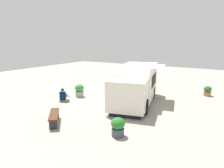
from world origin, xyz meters
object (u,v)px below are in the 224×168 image
(person_customer, at_px, (63,97))
(planter_flowering_side, at_px, (79,90))
(food_truck, at_px, (136,85))
(plaza_bench, at_px, (54,116))
(planter_flowering_far, at_px, (207,91))
(planter_flowering_near, at_px, (118,127))

(person_customer, height_order, planter_flowering_side, planter_flowering_side)
(food_truck, bearing_deg, plaza_bench, 70.14)
(food_truck, xyz_separation_m, planter_flowering_far, (-3.60, -4.10, -0.73))
(plaza_bench, bearing_deg, person_customer, -52.24)
(person_customer, relative_size, planter_flowering_far, 1.21)
(person_customer, relative_size, planter_flowering_near, 1.09)
(planter_flowering_near, relative_size, planter_flowering_far, 1.11)
(plaza_bench, bearing_deg, planter_flowering_side, -64.04)
(planter_flowering_side, bearing_deg, food_truck, -169.72)
(planter_flowering_near, distance_m, planter_flowering_side, 6.51)
(person_customer, bearing_deg, plaza_bench, 127.76)
(food_truck, xyz_separation_m, planter_flowering_near, (-1.37, 4.56, -0.68))
(person_customer, distance_m, plaza_bench, 3.55)
(planter_flowering_side, bearing_deg, plaza_bench, 115.96)
(planter_flowering_near, bearing_deg, planter_flowering_far, -104.47)
(planter_flowering_far, bearing_deg, planter_flowering_side, 32.73)
(planter_flowering_near, height_order, plaza_bench, planter_flowering_near)
(person_customer, xyz_separation_m, planter_flowering_far, (-7.57, -6.26, 0.04))
(planter_flowering_near, bearing_deg, planter_flowering_side, -36.40)
(food_truck, relative_size, plaza_bench, 3.95)
(person_customer, relative_size, planter_flowering_side, 0.98)
(person_customer, height_order, plaza_bench, person_customer)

